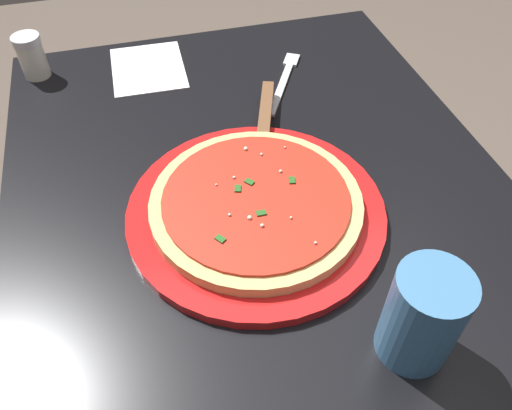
% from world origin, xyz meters
% --- Properties ---
extents(restaurant_table, '(1.06, 0.69, 0.76)m').
position_xyz_m(restaurant_table, '(0.00, 0.00, 0.61)').
color(restaurant_table, black).
rests_on(restaurant_table, ground_plane).
extents(serving_plate, '(0.33, 0.33, 0.01)m').
position_xyz_m(serving_plate, '(-0.04, -0.02, 0.77)').
color(serving_plate, red).
rests_on(serving_plate, restaurant_table).
extents(pizza, '(0.27, 0.27, 0.02)m').
position_xyz_m(pizza, '(-0.04, -0.02, 0.79)').
color(pizza, '#DBB26B').
rests_on(pizza, serving_plate).
extents(pizza_server, '(0.22, 0.12, 0.01)m').
position_xyz_m(pizza_server, '(-0.19, 0.04, 0.78)').
color(pizza_server, silver).
rests_on(pizza_server, serving_plate).
extents(cup_tall_drink, '(0.07, 0.07, 0.12)m').
position_xyz_m(cup_tall_drink, '(0.18, 0.09, 0.82)').
color(cup_tall_drink, teal).
rests_on(cup_tall_drink, restaurant_table).
extents(napkin_folded_right, '(0.16, 0.13, 0.00)m').
position_xyz_m(napkin_folded_right, '(-0.43, -0.11, 0.77)').
color(napkin_folded_right, white).
rests_on(napkin_folded_right, restaurant_table).
extents(fork, '(0.17, 0.11, 0.00)m').
position_xyz_m(fork, '(-0.33, 0.11, 0.77)').
color(fork, silver).
rests_on(fork, restaurant_table).
extents(parmesan_shaker, '(0.05, 0.05, 0.07)m').
position_xyz_m(parmesan_shaker, '(-0.46, -0.30, 0.80)').
color(parmesan_shaker, silver).
rests_on(parmesan_shaker, restaurant_table).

